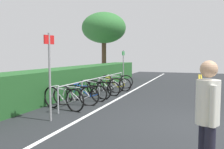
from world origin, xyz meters
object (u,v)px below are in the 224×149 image
Objects in this scene: bicycle_5 at (106,85)px; bicycle_3 at (94,89)px; bicycle_6 at (115,84)px; bicycle_0 at (63,98)px; bicycle_2 at (86,93)px; bike_rack at (99,82)px; sign_post_near at (50,69)px; bicycle_1 at (76,96)px; tree_mid at (104,28)px; pedestrian at (207,114)px; bicycle_7 at (116,82)px; sign_post_far at (123,64)px; bicycle_4 at (103,88)px.

bicycle_3 is at bearing -178.82° from bicycle_5.
bicycle_0 is at bearing 177.05° from bicycle_6.
bicycle_2 is 3.05m from bicycle_6.
sign_post_near is at bearing -176.18° from bike_rack.
bicycle_1 is 0.99× the size of bicycle_3.
bicycle_3 is at bearing 5.09° from sign_post_near.
tree_mid is (11.22, 2.87, 2.35)m from sign_post_near.
bicycle_1 is 5.95m from pedestrian.
bicycle_0 is at bearing 177.07° from bicycle_2.
bicycle_7 is 0.85× the size of sign_post_far.
bicycle_7 is 1.59m from sign_post_far.
bicycle_6 reaches higher than bicycle_2.
bicycle_1 is 0.87m from bicycle_2.
bicycle_3 is (0.69, -0.01, 0.04)m from bicycle_2.
bicycle_4 is 0.99× the size of bicycle_6.
bicycle_7 reaches higher than bicycle_6.
bicycle_0 is 2.29m from bicycle_3.
bicycle_4 is at bearing -2.86° from bike_rack.
pedestrian reaches higher than bicycle_4.
pedestrian is at bearing -139.44° from bicycle_2.
bike_rack is 1.17m from bicycle_5.
tree_mid is at bearing 13.94° from bicycle_0.
bike_rack is 2.74× the size of sign_post_near.
sign_post_far is at bearing 0.82° from bicycle_5.
sign_post_near is (2.04, 3.93, 0.43)m from pedestrian.
bicycle_6 is 0.73× the size of sign_post_near.
bicycle_4 is at bearing -2.97° from bicycle_0.
bicycle_3 is at bearing 173.61° from bike_rack.
bicycle_3 reaches higher than bicycle_5.
sign_post_far is at bearing 2.81° from sign_post_near.
bicycle_7 is (0.82, 0.23, 0.03)m from bicycle_6.
bicycle_6 is at bearing -174.06° from sign_post_far.
bicycle_3 is 0.82× the size of sign_post_far.
sign_post_far is at bearing 2.32° from bicycle_4.
bicycle_7 is (2.73, 0.13, -0.27)m from bike_rack.
pedestrian reaches higher than bicycle_5.
bicycle_6 reaches higher than bicycle_4.
bicycle_0 is 1.60m from bicycle_2.
bicycle_1 is 0.95× the size of bicycle_7.
bicycle_2 is at bearing -162.99° from tree_mid.
bicycle_2 is 1.05× the size of bicycle_5.
bicycle_2 is 5.26m from sign_post_far.
bicycle_5 is 0.79m from bicycle_6.
bicycle_5 is (1.13, 0.08, -0.28)m from bike_rack.
sign_post_far reaches higher than bicycle_1.
bicycle_6 is (3.91, -0.14, -0.03)m from bicycle_1.
bicycle_7 is at bearing -0.10° from bicycle_0.
pedestrian reaches higher than bicycle_1.
sign_post_far is at bearing 0.71° from bicycle_2.
sign_post_near is 8.12m from sign_post_far.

